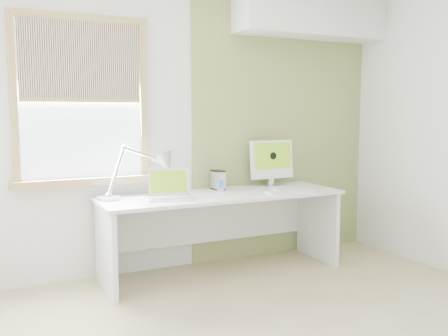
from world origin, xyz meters
TOP-DOWN VIEW (x-y plane):
  - room at (0.00, 0.00)m, footprint 4.04×3.54m
  - accent_wall at (1.00, 1.74)m, footprint 2.00×0.02m
  - soffit at (1.20, 1.57)m, footprint 1.60×0.40m
  - window at (-1.00, 1.71)m, footprint 1.20×0.14m
  - desk at (0.14, 1.44)m, footprint 2.20×0.70m
  - desk_lamp at (-0.41, 1.59)m, footprint 0.82×0.39m
  - laptop at (-0.36, 1.36)m, footprint 0.42×0.37m
  - phone_dock at (0.18, 1.48)m, footprint 0.07×0.07m
  - external_drive at (0.21, 1.61)m, footprint 0.11×0.15m
  - imac at (0.78, 1.59)m, footprint 0.46×0.15m
  - keyboard at (0.72, 1.15)m, footprint 0.47×0.15m
  - mouse at (0.62, 1.25)m, footprint 0.08×0.12m

SIDE VIEW (x-z plane):
  - desk at x=0.14m, z-range 0.17..0.90m
  - keyboard at x=0.72m, z-range 0.73..0.75m
  - mouse at x=0.62m, z-range 0.73..0.76m
  - phone_dock at x=0.18m, z-range 0.70..0.83m
  - laptop at x=-0.36m, z-range 0.67..0.92m
  - external_drive at x=0.21m, z-range 0.73..0.91m
  - desk_lamp at x=-0.41m, z-range 0.74..1.19m
  - imac at x=0.78m, z-range 0.76..1.21m
  - room at x=0.00m, z-range -0.02..2.62m
  - accent_wall at x=1.00m, z-range 0.00..2.60m
  - window at x=-1.00m, z-range 0.83..2.25m
  - soffit at x=1.20m, z-range 2.19..2.61m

